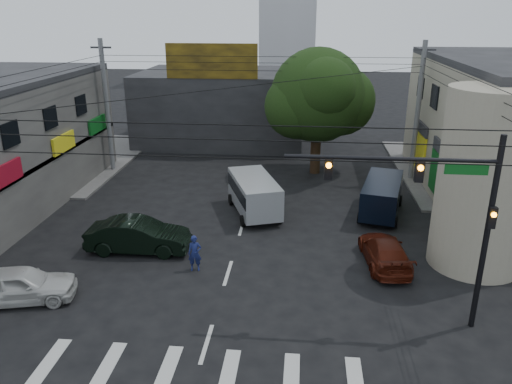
# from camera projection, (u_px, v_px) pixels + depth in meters

# --- Properties ---
(ground) EXTENTS (160.00, 160.00, 0.00)m
(ground) POSITION_uv_depth(u_px,v_px,m) (221.00, 297.00, 20.16)
(ground) COLOR black
(ground) RESTS_ON ground
(sidewalk_far_left) EXTENTS (16.00, 16.00, 0.15)m
(sidewalk_far_left) POSITION_uv_depth(u_px,v_px,m) (29.00, 159.00, 38.61)
(sidewalk_far_left) COLOR #514F4C
(sidewalk_far_left) RESTS_ON ground
(corner_column) EXTENTS (4.00, 4.00, 8.00)m
(corner_column) POSITION_uv_depth(u_px,v_px,m) (485.00, 181.00, 21.52)
(corner_column) COLOR gray
(corner_column) RESTS_ON ground
(building_far) EXTENTS (14.00, 10.00, 6.00)m
(building_far) POSITION_uv_depth(u_px,v_px,m) (223.00, 106.00, 43.80)
(building_far) COLOR #232326
(building_far) RESTS_ON ground
(billboard) EXTENTS (7.00, 0.30, 2.60)m
(billboard) POSITION_uv_depth(u_px,v_px,m) (212.00, 61.00, 37.75)
(billboard) COLOR olive
(billboard) RESTS_ON building_far
(street_tree) EXTENTS (6.40, 6.40, 8.70)m
(street_tree) POSITION_uv_depth(u_px,v_px,m) (318.00, 96.00, 33.81)
(street_tree) COLOR black
(street_tree) RESTS_ON ground
(traffic_gantry) EXTENTS (7.10, 0.35, 7.20)m
(traffic_gantry) POSITION_uv_depth(u_px,v_px,m) (441.00, 202.00, 16.85)
(traffic_gantry) COLOR black
(traffic_gantry) RESTS_ON ground
(utility_pole_far_left) EXTENTS (0.32, 0.32, 9.20)m
(utility_pole_far_left) POSITION_uv_depth(u_px,v_px,m) (107.00, 107.00, 34.50)
(utility_pole_far_left) COLOR #59595B
(utility_pole_far_left) RESTS_ON ground
(utility_pole_far_right) EXTENTS (0.32, 0.32, 9.20)m
(utility_pole_far_right) POSITION_uv_depth(u_px,v_px,m) (418.00, 113.00, 32.58)
(utility_pole_far_right) COLOR #59595B
(utility_pole_far_right) RESTS_ON ground
(dark_sedan) EXTENTS (1.96, 4.98, 1.61)m
(dark_sedan) POSITION_uv_depth(u_px,v_px,m) (138.00, 236.00, 23.79)
(dark_sedan) COLOR black
(dark_sedan) RESTS_ON ground
(white_compact) EXTENTS (3.70, 5.05, 1.45)m
(white_compact) POSITION_uv_depth(u_px,v_px,m) (20.00, 285.00, 19.69)
(white_compact) COLOR beige
(white_compact) RESTS_ON ground
(maroon_sedan) EXTENTS (2.58, 4.72, 1.28)m
(maroon_sedan) POSITION_uv_depth(u_px,v_px,m) (385.00, 251.00, 22.60)
(maroon_sedan) COLOR #4A160A
(maroon_sedan) RESTS_ON ground
(silver_minivan) EXTENTS (6.17, 5.12, 2.10)m
(silver_minivan) POSITION_uv_depth(u_px,v_px,m) (254.00, 196.00, 28.17)
(silver_minivan) COLOR #B1B4B9
(silver_minivan) RESTS_ON ground
(navy_van) EXTENTS (5.82, 4.13, 1.99)m
(navy_van) POSITION_uv_depth(u_px,v_px,m) (382.00, 198.00, 28.08)
(navy_van) COLOR black
(navy_van) RESTS_ON ground
(traffic_officer) EXTENTS (0.71, 0.56, 1.65)m
(traffic_officer) POSITION_uv_depth(u_px,v_px,m) (195.00, 253.00, 22.02)
(traffic_officer) COLOR #171E51
(traffic_officer) RESTS_ON ground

